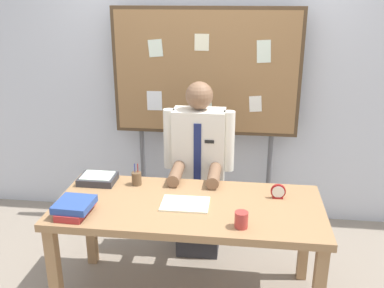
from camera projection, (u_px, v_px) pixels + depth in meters
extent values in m
cube|color=silver|center=(208.00, 76.00, 3.86)|extent=(6.40, 0.08, 2.70)
cube|color=#9E754C|center=(188.00, 207.00, 2.84)|extent=(1.76, 0.78, 0.05)
cube|color=#9E754C|center=(55.00, 275.00, 2.75)|extent=(0.07, 0.07, 0.70)
cube|color=#9E754C|center=(90.00, 224.00, 3.36)|extent=(0.07, 0.07, 0.70)
cube|color=#9E754C|center=(305.00, 238.00, 3.17)|extent=(0.07, 0.07, 0.70)
cube|color=#2D2D33|center=(199.00, 225.00, 3.59)|extent=(0.34, 0.30, 0.44)
cube|color=silver|center=(199.00, 157.00, 3.38)|extent=(0.40, 0.22, 0.78)
sphere|color=brown|center=(199.00, 95.00, 3.22)|extent=(0.21, 0.21, 0.21)
cylinder|color=silver|center=(169.00, 139.00, 3.34)|extent=(0.09, 0.09, 0.47)
cylinder|color=silver|center=(229.00, 141.00, 3.29)|extent=(0.09, 0.09, 0.47)
cylinder|color=brown|center=(176.00, 174.00, 3.17)|extent=(0.09, 0.30, 0.09)
cylinder|color=brown|center=(214.00, 175.00, 3.13)|extent=(0.09, 0.30, 0.09)
cube|color=navy|center=(197.00, 156.00, 3.26)|extent=(0.06, 0.01, 0.51)
cube|color=black|center=(209.00, 142.00, 3.21)|extent=(0.07, 0.01, 0.02)
cube|color=#4C3823|center=(206.00, 72.00, 3.65)|extent=(1.60, 0.05, 1.08)
cube|color=olive|center=(206.00, 73.00, 3.64)|extent=(1.54, 0.04, 1.02)
cylinder|color=#59595E|center=(143.00, 172.00, 4.07)|extent=(0.04, 0.04, 0.90)
cylinder|color=#59595E|center=(269.00, 178.00, 3.93)|extent=(0.04, 0.04, 0.90)
cube|color=white|center=(154.00, 101.00, 3.75)|extent=(0.13, 0.00, 0.17)
cube|color=silver|center=(205.00, 100.00, 3.70)|extent=(0.13, 0.00, 0.20)
cube|color=silver|center=(155.00, 48.00, 3.60)|extent=(0.13, 0.00, 0.15)
cube|color=white|center=(255.00, 104.00, 3.65)|extent=(0.11, 0.00, 0.14)
cube|color=silver|center=(264.00, 51.00, 3.50)|extent=(0.12, 0.00, 0.19)
cube|color=#F4EFCC|center=(202.00, 42.00, 3.54)|extent=(0.12, 0.00, 0.14)
cube|color=#B22D2D|center=(76.00, 209.00, 2.70)|extent=(0.17, 0.29, 0.04)
cube|color=#2D4C99|center=(74.00, 204.00, 2.67)|extent=(0.23, 0.24, 0.04)
cube|color=#F4EFCC|center=(185.00, 204.00, 2.81)|extent=(0.31, 0.23, 0.01)
cylinder|color=maroon|center=(278.00, 191.00, 2.89)|extent=(0.10, 0.02, 0.10)
cylinder|color=white|center=(278.00, 192.00, 2.87)|extent=(0.08, 0.00, 0.08)
cube|color=maroon|center=(278.00, 197.00, 2.90)|extent=(0.07, 0.04, 0.01)
cylinder|color=#B23833|center=(241.00, 220.00, 2.53)|extent=(0.08, 0.08, 0.10)
cylinder|color=brown|center=(137.00, 179.00, 3.09)|extent=(0.07, 0.07, 0.09)
cylinder|color=#263399|center=(135.00, 173.00, 3.08)|extent=(0.01, 0.01, 0.15)
cylinder|color=maroon|center=(138.00, 173.00, 3.08)|extent=(0.01, 0.01, 0.15)
cube|color=#333338|center=(98.00, 179.00, 3.13)|extent=(0.26, 0.20, 0.05)
cube|color=silver|center=(98.00, 176.00, 3.12)|extent=(0.22, 0.17, 0.01)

